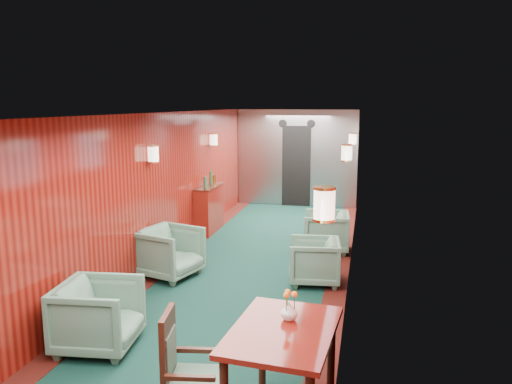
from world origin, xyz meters
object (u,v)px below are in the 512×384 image
Objects in this scene: armchair_left_far at (170,252)px; armchair_right_near at (314,261)px; armchair_left_near at (99,315)px; side_chair at (183,367)px; dining_table at (283,345)px; credenza at (209,208)px; armchair_right_far at (326,232)px.

armchair_left_far is 1.15× the size of armchair_right_near.
armchair_right_near is (1.99, 2.42, -0.04)m from armchair_left_near.
side_chair reaches higher than armchair_right_near.
dining_table is 1.19× the size of side_chair.
armchair_left_far is at bearing 130.52° from dining_table.
credenza is at bearing -142.90° from armchair_right_near.
dining_table is 3.81m from armchair_left_far.
dining_table is 1.46× the size of armchair_left_near.
armchair_left_far is at bearing -91.53° from armchair_right_near.
armchair_right_far is (0.04, 1.60, 0.03)m from armchair_right_near.
side_chair is 3.60m from armchair_left_far.
armchair_left_near is at bearing 132.43° from side_chair.
credenza is 1.58× the size of armchair_right_far.
side_chair is at bearing -73.98° from credenza.
armchair_left_far is (-2.21, 3.09, -0.33)m from dining_table.
dining_table is 2.28m from armchair_left_near.
dining_table is at bearing -128.02° from armchair_left_far.
armchair_right_near is (2.36, -2.46, -0.15)m from credenza.
side_chair is 5.13m from armchair_right_far.
credenza is at bearing 21.63° from armchair_left_far.
dining_table is 6.25m from credenza.
armchair_left_far is at bearing -3.20° from armchair_left_near.
credenza reaches higher than armchair_left_far.
armchair_right_near is 1.60m from armchair_right_far.
armchair_right_far reaches higher than armchair_right_near.
side_chair reaches higher than armchair_left_near.
side_chair is at bearing -17.30° from armchair_right_near.
side_chair is 3.55m from armchair_right_near.
credenza is 1.49× the size of armchair_left_far.
side_chair reaches higher than armchair_right_far.
armchair_right_near is at bearing 70.07° from side_chair.
armchair_left_near reaches higher than armchair_right_near.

